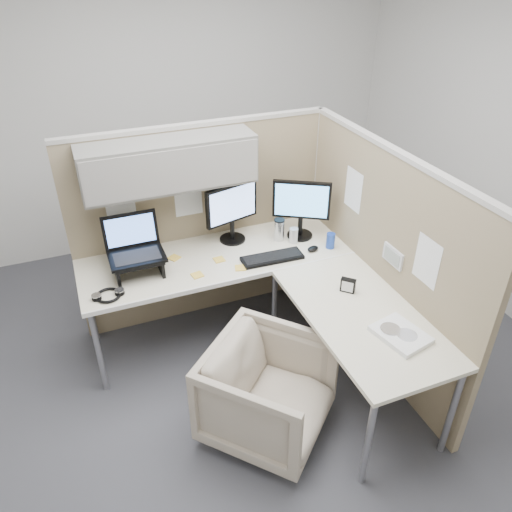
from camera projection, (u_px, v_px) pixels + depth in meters
name	position (u px, v px, depth m)	size (l,w,h in m)	color
ground	(256.00, 372.00, 3.70)	(4.50, 4.50, 0.00)	#3C3C41
partition_back	(188.00, 198.00, 3.70)	(2.00, 0.36, 1.63)	#948161
partition_right	(379.00, 260.00, 3.49)	(0.07, 2.03, 1.63)	#948161
desk	(266.00, 284.00, 3.47)	(2.00, 1.98, 0.73)	beige
office_chair	(268.00, 388.00, 3.09)	(0.70, 0.66, 0.72)	#BDB096
monitor_left	(232.00, 208.00, 3.75)	(0.43, 0.20, 0.47)	black
monitor_right	(301.00, 205.00, 3.80)	(0.40, 0.26, 0.47)	black
laptop_station	(136.00, 253.00, 3.45)	(0.38, 0.32, 0.39)	black
keyboard	(272.00, 258.00, 3.66)	(0.46, 0.15, 0.02)	black
mouse	(313.00, 249.00, 3.76)	(0.10, 0.06, 0.03)	black
travel_mug	(279.00, 230.00, 3.86)	(0.08, 0.08, 0.18)	silver
soda_can_green	(331.00, 241.00, 3.77)	(0.07, 0.07, 0.12)	#1E3FA5
soda_can_silver	(294.00, 235.00, 3.84)	(0.07, 0.07, 0.12)	silver
sticky_note_d	(219.00, 260.00, 3.65)	(0.08, 0.08, 0.01)	yellow
sticky_note_b	(240.00, 268.00, 3.56)	(0.08, 0.08, 0.01)	yellow
sticky_note_a	(197.00, 275.00, 3.48)	(0.08, 0.08, 0.01)	yellow
sticky_note_c	(174.00, 258.00, 3.67)	(0.08, 0.08, 0.01)	yellow
headphones	(108.00, 295.00, 3.27)	(0.21, 0.17, 0.03)	black
paper_stack	(401.00, 334.00, 2.94)	(0.30, 0.35, 0.03)	white
desk_clock	(348.00, 285.00, 3.30)	(0.10, 0.10, 0.10)	black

